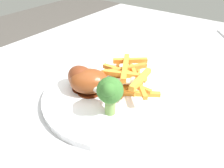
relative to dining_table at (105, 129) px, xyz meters
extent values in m
cube|color=#B7B7BC|center=(0.00, 0.00, 0.09)|extent=(1.16, 0.71, 0.03)
cylinder|color=gray|center=(-0.52, -0.30, -0.27)|extent=(0.06, 0.06, 0.70)
cylinder|color=white|center=(0.01, 0.03, 0.12)|extent=(0.26, 0.26, 0.01)
cylinder|color=#759E50|center=(0.06, 0.06, 0.14)|extent=(0.02, 0.02, 0.03)
sphere|color=#366C2B|center=(0.06, 0.06, 0.17)|extent=(0.04, 0.04, 0.04)
sphere|color=#366C2B|center=(0.05, 0.06, 0.17)|extent=(0.02, 0.02, 0.02)
sphere|color=#366C2B|center=(0.07, 0.06, 0.18)|extent=(0.02, 0.02, 0.02)
sphere|color=#366C2B|center=(0.05, 0.05, 0.17)|extent=(0.02, 0.02, 0.02)
sphere|color=#366C2B|center=(0.05, 0.05, 0.17)|extent=(0.02, 0.02, 0.02)
sphere|color=#366C2B|center=(0.07, 0.05, 0.17)|extent=(0.02, 0.02, 0.02)
cube|color=orange|center=(-0.04, 0.03, 0.13)|extent=(0.09, 0.02, 0.01)
cube|color=#F99935|center=(-0.04, 0.00, 0.13)|extent=(0.08, 0.05, 0.01)
cube|color=orange|center=(-0.02, 0.03, 0.15)|extent=(0.04, 0.07, 0.01)
cube|color=orange|center=(-0.04, 0.02, 0.15)|extent=(0.09, 0.06, 0.01)
cube|color=#F99A35|center=(-0.01, 0.04, 0.13)|extent=(0.06, 0.05, 0.01)
cube|color=orange|center=(-0.02, 0.06, 0.13)|extent=(0.01, 0.07, 0.01)
cube|color=orange|center=(-0.02, 0.03, 0.13)|extent=(0.04, 0.09, 0.01)
cube|color=orange|center=(-0.05, 0.03, 0.14)|extent=(0.06, 0.05, 0.01)
cube|color=orange|center=(-0.02, 0.06, 0.15)|extent=(0.08, 0.08, 0.01)
cube|color=orange|center=(-0.04, 0.03, 0.14)|extent=(0.01, 0.08, 0.01)
cube|color=orange|center=(-0.03, 0.03, 0.15)|extent=(0.01, 0.09, 0.01)
cube|color=#F99935|center=(-0.01, 0.07, 0.13)|extent=(0.06, 0.08, 0.01)
cube|color=orange|center=(-0.04, 0.02, 0.15)|extent=(0.08, 0.06, 0.01)
cube|color=orange|center=(-0.07, 0.01, 0.15)|extent=(0.05, 0.06, 0.01)
cube|color=orange|center=(-0.03, 0.04, 0.13)|extent=(0.10, 0.04, 0.01)
cube|color=orange|center=(-0.01, 0.07, 0.16)|extent=(0.07, 0.02, 0.01)
cube|color=orange|center=(-0.03, 0.03, 0.13)|extent=(0.04, 0.06, 0.01)
cylinder|color=#5C240F|center=(0.03, -0.01, 0.12)|extent=(0.05, 0.05, 0.00)
ellipsoid|color=brown|center=(0.03, -0.01, 0.14)|extent=(0.09, 0.09, 0.05)
cylinder|color=beige|center=(-0.01, 0.04, 0.14)|extent=(0.04, 0.04, 0.01)
sphere|color=silver|center=(-0.02, 0.05, 0.14)|extent=(0.02, 0.02, 0.02)
cylinder|color=#541F0F|center=(0.03, -0.03, 0.12)|extent=(0.04, 0.04, 0.00)
ellipsoid|color=brown|center=(0.03, -0.03, 0.14)|extent=(0.06, 0.07, 0.05)
cylinder|color=beige|center=(0.04, 0.02, 0.14)|extent=(0.02, 0.03, 0.01)
sphere|color=silver|center=(0.05, 0.04, 0.14)|extent=(0.02, 0.02, 0.02)
camera|label=1|loc=(0.28, 0.23, 0.37)|focal=35.31mm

